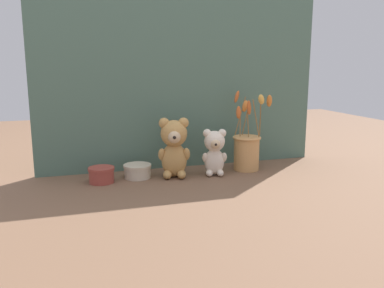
# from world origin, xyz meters

# --- Properties ---
(ground_plane) EXTENTS (4.00, 4.00, 0.00)m
(ground_plane) POSITION_xyz_m (0.00, 0.00, 0.00)
(ground_plane) COLOR brown
(backdrop_wall) EXTENTS (1.28, 0.02, 0.78)m
(backdrop_wall) POSITION_xyz_m (0.00, 0.17, 0.39)
(backdrop_wall) COLOR #4C6B5B
(backdrop_wall) RESTS_ON ground
(teddy_bear_large) EXTENTS (0.14, 0.13, 0.25)m
(teddy_bear_large) POSITION_xyz_m (-0.08, 0.00, 0.13)
(teddy_bear_large) COLOR tan
(teddy_bear_large) RESTS_ON ground
(teddy_bear_medium) EXTENTS (0.11, 0.10, 0.20)m
(teddy_bear_medium) POSITION_xyz_m (0.09, -0.02, 0.10)
(teddy_bear_medium) COLOR beige
(teddy_bear_medium) RESTS_ON ground
(flower_vase) EXTENTS (0.16, 0.17, 0.35)m
(flower_vase) POSITION_xyz_m (0.25, 0.02, 0.10)
(flower_vase) COLOR tan
(flower_vase) RESTS_ON ground
(decorative_tin_tall) EXTENTS (0.10, 0.10, 0.06)m
(decorative_tin_tall) POSITION_xyz_m (-0.38, 0.01, 0.03)
(decorative_tin_tall) COLOR #993D33
(decorative_tin_tall) RESTS_ON ground
(decorative_tin_short) EXTENTS (0.12, 0.12, 0.06)m
(decorative_tin_short) POSITION_xyz_m (-0.23, 0.04, 0.03)
(decorative_tin_short) COLOR beige
(decorative_tin_short) RESTS_ON ground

